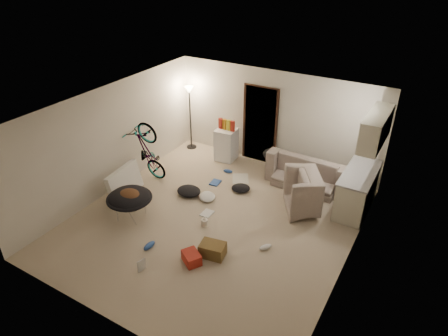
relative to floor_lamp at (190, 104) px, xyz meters
The scene contains 38 objects.
floor 3.81m from the floor_lamp, 47.83° to the right, with size 5.50×6.00×0.02m, color #B6A58C.
ceiling 3.77m from the floor_lamp, 47.83° to the right, with size 5.50×6.00×0.02m, color white.
wall_back 2.43m from the floor_lamp, ahead, with size 5.50×0.02×2.50m, color beige.
wall_front 6.15m from the floor_lamp, 67.02° to the right, with size 5.50×0.02×2.50m, color beige.
wall_left 2.67m from the floor_lamp, 97.74° to the right, with size 0.02×6.00×2.50m, color beige.
wall_right 5.80m from the floor_lamp, 27.18° to the right, with size 0.02×6.00×2.50m, color beige.
doorway 2.05m from the floor_lamp, ahead, with size 0.85×0.10×2.04m, color black.
door_trim 2.04m from the floor_lamp, ahead, with size 0.97×0.04×2.10m, color #321B11.
floor_lamp is the anchor object (origin of this frame).
kitchen_counter 4.95m from the floor_lamp, ahead, with size 0.60×1.50×0.88m, color beige.
counter_top 4.89m from the floor_lamp, ahead, with size 0.64×1.54×0.04m, color gray.
kitchen_uppers 5.04m from the floor_lamp, ahead, with size 0.38×1.40×0.65m, color beige.
sofa 3.74m from the floor_lamp, ahead, with size 1.97×0.77×0.58m, color #3C453D.
armchair 4.38m from the floor_lamp, 15.51° to the right, with size 1.03×0.90×0.67m, color #3C453D.
bicycle 2.16m from the floor_lamp, 87.09° to the right, with size 0.57×1.63×0.85m, color black.
book_asset 5.23m from the floor_lamp, 66.45° to the right, with size 0.18×0.25×0.02m, color #A02418.
mini_fridge 1.50m from the floor_lamp, ahead, with size 0.51×0.51×0.87m, color white.
snack_box_0 1.09m from the floor_lamp, ahead, with size 0.10×0.07×0.30m, color #A02418.
snack_box_1 1.21m from the floor_lamp, ahead, with size 0.10×0.07×0.30m, color #B57616.
snack_box_2 1.32m from the floor_lamp, ahead, with size 0.10×0.07×0.30m, color yellow.
snack_box_3 1.44m from the floor_lamp, ahead, with size 0.10×0.07×0.30m, color #A02418.
saucer_chair 3.64m from the floor_lamp, 76.91° to the right, with size 0.96×0.96×0.68m.
hoodie 3.63m from the floor_lamp, 76.24° to the right, with size 0.48×0.40×0.22m, color #4D2E1A.
sofa_drape 2.76m from the floor_lamp, ahead, with size 0.56×0.46×0.28m, color black.
tv_box 3.00m from the floor_lamp, 87.98° to the right, with size 0.13×1.06×0.70m, color silver.
drink_case_a 4.77m from the floor_lamp, 50.62° to the right, with size 0.46×0.33×0.27m, color brown.
drink_case_b 4.91m from the floor_lamp, 55.54° to the right, with size 0.37×0.27×0.21m, color #A02418.
juicer 3.88m from the floor_lamp, 51.30° to the right, with size 0.15×0.15×0.21m.
newspaper 2.58m from the floor_lamp, 22.26° to the right, with size 0.39×0.52×0.01m, color beige.
book_blue 2.46m from the floor_lamp, 39.45° to the right, with size 0.21×0.29×0.03m, color #294D97.
book_white 3.54m from the floor_lamp, 49.71° to the right, with size 0.22×0.29×0.03m, color silver.
shoe_0 2.19m from the floor_lamp, 24.15° to the right, with size 0.24×0.10×0.09m, color #294D97.
shoe_1 1.86m from the floor_lamp, ahead, with size 0.26×0.11×0.10m, color slate.
shoe_2 4.56m from the floor_lamp, 66.30° to the right, with size 0.29×0.12×0.11m, color #294D97.
shoe_4 4.89m from the floor_lamp, 38.03° to the right, with size 0.27×0.11×0.10m, color white.
clothes_lump_a 2.76m from the floor_lamp, 56.98° to the right, with size 0.57×0.49×0.18m, color black.
clothes_lump_b 2.94m from the floor_lamp, 29.47° to the right, with size 0.44×0.38×0.13m, color black.
clothes_lump_c 3.00m from the floor_lamp, 47.97° to the right, with size 0.43×0.37×0.13m, color silver.
Camera 1 is at (3.63, -5.77, 5.17)m, focal length 32.00 mm.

